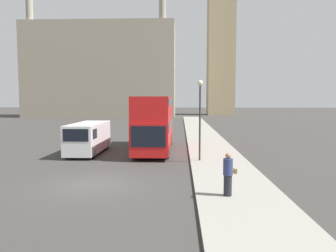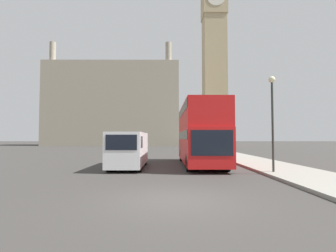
{
  "view_description": "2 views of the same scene",
  "coord_description": "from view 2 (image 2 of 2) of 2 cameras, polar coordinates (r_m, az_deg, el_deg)",
  "views": [
    {
      "loc": [
        4.35,
        -15.63,
        4.17
      ],
      "look_at": [
        3.28,
        12.27,
        1.89
      ],
      "focal_mm": 35.0,
      "sensor_mm": 36.0,
      "label": 1
    },
    {
      "loc": [
        -0.23,
        -8.5,
        1.99
      ],
      "look_at": [
        -0.04,
        19.53,
        3.27
      ],
      "focal_mm": 28.0,
      "sensor_mm": 36.0,
      "label": 2
    }
  ],
  "objects": [
    {
      "name": "ground_plane",
      "position": [
        8.74,
        1.19,
        -15.8
      ],
      "size": [
        300.0,
        300.0,
        0.0
      ],
      "primitive_type": "plane",
      "color": "#383533"
    },
    {
      "name": "clock_tower",
      "position": [
        88.67,
        10.02,
        17.67
      ],
      "size": [
        7.47,
        7.64,
        63.59
      ],
      "color": "tan",
      "rests_on": "ground_plane"
    },
    {
      "name": "building_block_distant",
      "position": [
        73.4,
        -11.61,
        4.39
      ],
      "size": [
        34.8,
        12.77,
        26.45
      ],
      "color": "#9E937F",
      "rests_on": "ground_plane"
    },
    {
      "name": "red_double_decker_bus",
      "position": [
        19.34,
        6.97,
        -1.31
      ],
      "size": [
        2.63,
        10.12,
        4.36
      ],
      "color": "red",
      "rests_on": "ground_plane"
    },
    {
      "name": "white_van",
      "position": [
        17.7,
        -8.52,
        -4.93
      ],
      "size": [
        2.08,
        6.17,
        2.35
      ],
      "color": "white",
      "rests_on": "ground_plane"
    },
    {
      "name": "street_lamp",
      "position": [
        15.55,
        21.77,
        3.67
      ],
      "size": [
        0.36,
        0.36,
        5.26
      ],
      "color": "#2D332D",
      "rests_on": "sidewalk_strip"
    }
  ]
}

